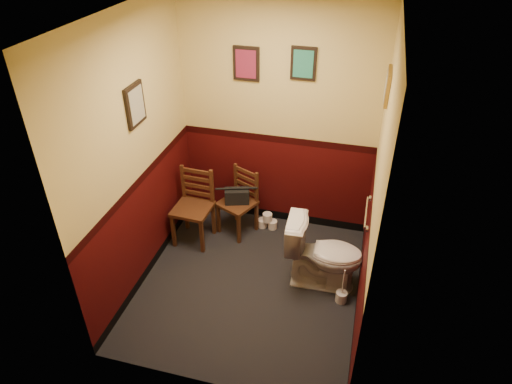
% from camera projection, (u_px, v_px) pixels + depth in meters
% --- Properties ---
extents(floor, '(2.20, 2.40, 0.00)m').
position_uv_depth(floor, '(250.00, 284.00, 4.79)').
color(floor, black).
rests_on(floor, ground).
extents(ceiling, '(2.20, 2.40, 0.00)m').
position_uv_depth(ceiling, '(247.00, 15.00, 3.30)').
color(ceiling, silver).
rests_on(ceiling, ground).
extents(wall_back, '(2.20, 0.00, 2.70)m').
position_uv_depth(wall_back, '(278.00, 120.00, 5.02)').
color(wall_back, '#3A0808').
rests_on(wall_back, ground).
extents(wall_front, '(2.20, 0.00, 2.70)m').
position_uv_depth(wall_front, '(201.00, 263.00, 3.08)').
color(wall_front, '#3A0808').
rests_on(wall_front, ground).
extents(wall_left, '(0.00, 2.40, 2.70)m').
position_uv_depth(wall_left, '(136.00, 159.00, 4.28)').
color(wall_left, '#3A0808').
rests_on(wall_left, ground).
extents(wall_right, '(0.00, 2.40, 2.70)m').
position_uv_depth(wall_right, '(375.00, 191.00, 3.81)').
color(wall_right, '#3A0808').
rests_on(wall_right, ground).
extents(grab_bar, '(0.05, 0.56, 0.06)m').
position_uv_depth(grab_bar, '(367.00, 213.00, 4.24)').
color(grab_bar, silver).
rests_on(grab_bar, wall_right).
extents(framed_print_back_a, '(0.28, 0.04, 0.36)m').
position_uv_depth(framed_print_back_a, '(246.00, 64.00, 4.74)').
color(framed_print_back_a, black).
rests_on(framed_print_back_a, wall_back).
extents(framed_print_back_b, '(0.26, 0.04, 0.34)m').
position_uv_depth(framed_print_back_b, '(303.00, 64.00, 4.59)').
color(framed_print_back_b, black).
rests_on(framed_print_back_b, wall_back).
extents(framed_print_left, '(0.04, 0.30, 0.38)m').
position_uv_depth(framed_print_left, '(135.00, 105.00, 4.08)').
color(framed_print_left, black).
rests_on(framed_print_left, wall_left).
extents(framed_print_right, '(0.04, 0.34, 0.28)m').
position_uv_depth(framed_print_right, '(388.00, 86.00, 3.92)').
color(framed_print_right, olive).
rests_on(framed_print_right, wall_right).
extents(toilet, '(0.80, 0.47, 0.77)m').
position_uv_depth(toilet, '(324.00, 254.00, 4.60)').
color(toilet, white).
rests_on(toilet, floor).
extents(toilet_brush, '(0.12, 0.12, 0.41)m').
position_uv_depth(toilet_brush, '(341.00, 296.00, 4.56)').
color(toilet_brush, silver).
rests_on(toilet_brush, floor).
extents(chair_left, '(0.43, 0.43, 0.88)m').
position_uv_depth(chair_left, '(194.00, 207.00, 5.20)').
color(chair_left, '#462615').
rests_on(chair_left, floor).
extents(chair_right, '(0.50, 0.50, 0.80)m').
position_uv_depth(chair_right, '(239.00, 202.00, 5.35)').
color(chair_right, '#462615').
rests_on(chair_right, floor).
extents(handbag, '(0.31, 0.22, 0.20)m').
position_uv_depth(handbag, '(237.00, 196.00, 5.27)').
color(handbag, black).
rests_on(handbag, chair_right).
extents(tp_stack, '(0.24, 0.13, 0.21)m').
position_uv_depth(tp_stack, '(267.00, 222.00, 5.55)').
color(tp_stack, silver).
rests_on(tp_stack, floor).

